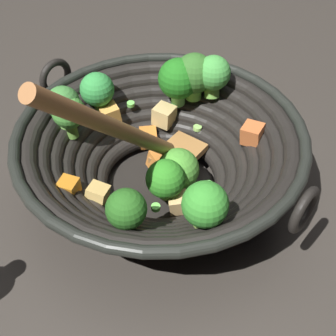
{
  "coord_description": "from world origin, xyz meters",
  "views": [
    {
      "loc": [
        -0.4,
        -0.12,
        0.46
      ],
      "look_at": [
        0.01,
        -0.01,
        0.03
      ],
      "focal_mm": 48.53,
      "sensor_mm": 36.0,
      "label": 1
    }
  ],
  "objects": [
    {
      "name": "wok",
      "position": [
        0.0,
        0.0,
        0.07
      ],
      "size": [
        0.36,
        0.38,
        0.26
      ],
      "color": "black",
      "rests_on": "ground"
    },
    {
      "name": "ground_plane",
      "position": [
        0.0,
        0.0,
        0.0
      ],
      "size": [
        4.0,
        4.0,
        0.0
      ],
      "primitive_type": "plane",
      "color": "#332D28"
    }
  ]
}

